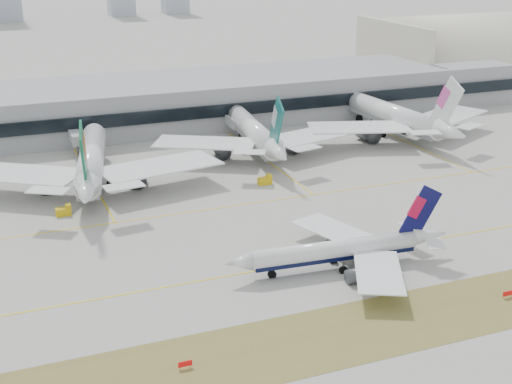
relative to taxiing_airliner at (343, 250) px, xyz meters
name	(u,v)px	position (x,y,z in m)	size (l,w,h in m)	color
ground	(278,256)	(-9.56, 9.79, -3.78)	(3000.00, 3000.00, 0.00)	#A2A097
taxiing_airliner	(343,250)	(0.00, 0.00, 0.00)	(46.72, 40.48, 15.69)	white
widebody_eva	(91,163)	(-37.58, 66.74, 2.68)	(66.85, 66.39, 24.32)	white
widebody_cathay	(255,134)	(12.98, 78.92, 2.25)	(63.19, 62.25, 22.68)	white
widebody_china_air	(396,117)	(62.37, 80.08, 2.66)	(67.87, 66.54, 24.24)	white
terminal	(145,103)	(-9.56, 124.63, 3.72)	(280.00, 43.10, 15.00)	gray
hangar	(476,82)	(145.00, 144.79, -3.65)	(91.00, 60.00, 60.00)	beige
hold_sign_left	(185,364)	(-38.66, -22.21, -2.90)	(2.20, 0.15, 1.35)	red
hold_sign_right	(508,293)	(21.97, -22.21, -2.90)	(2.20, 0.15, 1.35)	red
gse_b	(64,211)	(-47.26, 48.85, -2.74)	(3.55, 2.00, 2.60)	gold
gse_c	(265,180)	(5.01, 51.80, -2.74)	(3.55, 2.00, 2.60)	gold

